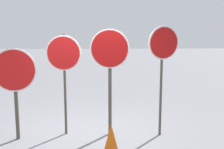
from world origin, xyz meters
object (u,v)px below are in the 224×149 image
Objects in this scene: stop_sign_1 at (64,60)px; stop_sign_2 at (110,59)px; traffic_cone_0 at (111,144)px; stop_sign_3 at (163,53)px; stop_sign_0 at (14,77)px.

stop_sign_2 is (0.99, -0.03, 0.02)m from stop_sign_1.
stop_sign_2 is 1.93m from traffic_cone_0.
stop_sign_3 is at bearing 2.00° from stop_sign_2.
stop_sign_1 is (0.99, 0.29, 0.31)m from stop_sign_0.
traffic_cone_0 is (0.99, -1.42, -1.33)m from stop_sign_1.
stop_sign_2 reaches higher than traffic_cone_0.
stop_sign_0 is 0.84× the size of stop_sign_2.
stop_sign_2 is at bearing -0.02° from stop_sign_0.
stop_sign_1 is at bearing -175.29° from stop_sign_2.
stop_sign_3 is 3.29× the size of traffic_cone_0.
stop_sign_0 is 2.03m from stop_sign_2.
stop_sign_0 is 2.50m from traffic_cone_0.
stop_sign_3 reaches higher than stop_sign_1.
stop_sign_1 is at bearing 156.21° from stop_sign_3.
stop_sign_1 is at bearing 8.88° from stop_sign_0.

